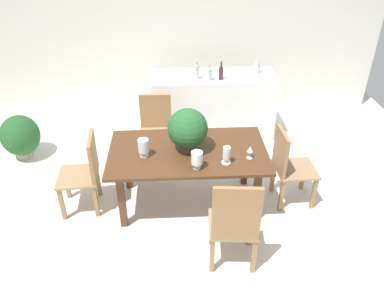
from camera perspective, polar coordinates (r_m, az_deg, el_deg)
name	(u,v)px	position (r m, az deg, el deg)	size (l,w,h in m)	color
ground_plane	(189,207)	(4.57, -0.51, -9.41)	(7.04, 7.04, 0.00)	silver
back_wall	(180,34)	(6.27, -1.72, 16.04)	(6.40, 0.10, 2.60)	silver
dining_table	(188,157)	(4.25, -0.61, -2.00)	(1.74, 0.97, 0.74)	#4C2D19
chair_near_right	(235,223)	(3.59, 6.36, -11.54)	(0.50, 0.46, 1.04)	olive
chair_far_left	(156,126)	(5.14, -5.42, 2.64)	(0.46, 0.46, 0.93)	olive
chair_foot_end	(288,164)	(4.50, 14.07, -2.88)	(0.47, 0.45, 0.94)	olive
chair_head_end	(86,170)	(4.44, -15.53, -3.71)	(0.48, 0.49, 0.93)	olive
flower_centerpiece	(187,129)	(4.08, -0.69, 2.19)	(0.43, 0.43, 0.49)	#4C3828
crystal_vase_left	(227,154)	(3.96, 5.16, -1.51)	(0.10, 0.10, 0.19)	silver
crystal_vase_center_near	(197,158)	(3.86, 0.74, -2.14)	(0.12, 0.12, 0.19)	silver
crystal_vase_right	(143,146)	(4.08, -7.24, -0.34)	(0.12, 0.12, 0.20)	silver
wine_glass	(250,150)	(4.07, 8.64, -0.84)	(0.07, 0.07, 0.15)	silver
kitchen_counter	(213,105)	(5.80, 3.09, 5.83)	(1.79, 0.64, 0.94)	white
wine_bottle_dark	(221,73)	(5.43, 4.33, 10.49)	(0.06, 0.06, 0.26)	#511E28
wine_bottle_green	(209,74)	(5.40, 2.54, 10.36)	(0.08, 0.08, 0.25)	#B2BFB7
wine_bottle_amber	(197,72)	(5.43, 0.70, 10.71)	(0.07, 0.07, 0.27)	#B2BFB7
wine_bottle_tall	(257,67)	(5.74, 9.66, 11.19)	(0.08, 0.08, 0.21)	#B2BFB7
potted_plant_floor	(20,136)	(5.75, -24.16, 1.08)	(0.52, 0.52, 0.64)	#9E9384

